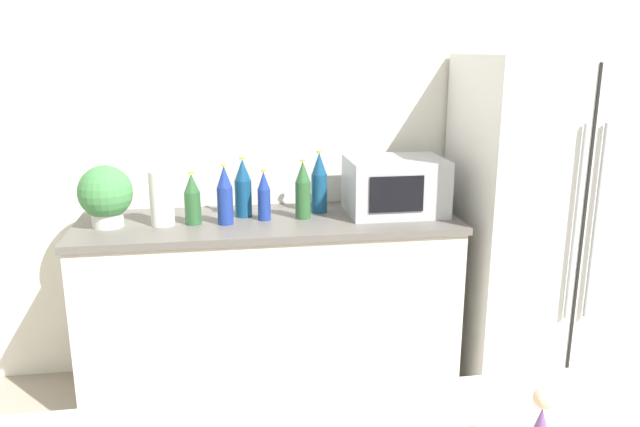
{
  "coord_description": "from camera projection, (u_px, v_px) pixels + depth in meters",
  "views": [
    {
      "loc": [
        -0.49,
        -0.55,
        1.71
      ],
      "look_at": [
        -0.18,
        1.41,
        1.19
      ],
      "focal_mm": 35.0,
      "sensor_mm": 36.0,
      "label": 1
    }
  ],
  "objects": [
    {
      "name": "back_bottle_3",
      "position": [
        225.0,
        196.0,
        2.93
      ],
      "size": [
        0.07,
        0.07,
        0.29
      ],
      "color": "navy",
      "rests_on": "back_counter"
    },
    {
      "name": "back_bottle_1",
      "position": [
        192.0,
        199.0,
        2.94
      ],
      "size": [
        0.08,
        0.08,
        0.25
      ],
      "color": "#2D6033",
      "rests_on": "back_counter"
    },
    {
      "name": "refrigerator",
      "position": [
        545.0,
        221.0,
        3.24
      ],
      "size": [
        0.88,
        0.7,
        1.69
      ],
      "color": "white",
      "rests_on": "ground_plane"
    },
    {
      "name": "potted_plant",
      "position": [
        106.0,
        195.0,
        2.89
      ],
      "size": [
        0.25,
        0.25,
        0.29
      ],
      "color": "silver",
      "rests_on": "back_counter"
    },
    {
      "name": "back_bottle_5",
      "position": [
        319.0,
        183.0,
        3.15
      ],
      "size": [
        0.08,
        0.08,
        0.31
      ],
      "color": "navy",
      "rests_on": "back_counter"
    },
    {
      "name": "paper_towel_roll",
      "position": [
        162.0,
        198.0,
        2.92
      ],
      "size": [
        0.11,
        0.11,
        0.26
      ],
      "color": "white",
      "rests_on": "back_counter"
    },
    {
      "name": "back_bottle_4",
      "position": [
        303.0,
        190.0,
        3.03
      ],
      "size": [
        0.08,
        0.08,
        0.29
      ],
      "color": "#2D6033",
      "rests_on": "back_counter"
    },
    {
      "name": "back_bottle_2",
      "position": [
        264.0,
        196.0,
        3.01
      ],
      "size": [
        0.06,
        0.06,
        0.25
      ],
      "color": "navy",
      "rests_on": "back_counter"
    },
    {
      "name": "back_counter",
      "position": [
        271.0,
        304.0,
        3.17
      ],
      "size": [
        1.85,
        0.63,
        0.9
      ],
      "color": "silver",
      "rests_on": "ground_plane"
    },
    {
      "name": "back_bottle_0",
      "position": [
        243.0,
        189.0,
        3.07
      ],
      "size": [
        0.08,
        0.08,
        0.3
      ],
      "color": "navy",
      "rests_on": "back_counter"
    },
    {
      "name": "wall_back",
      "position": [
        314.0,
        133.0,
        3.32
      ],
      "size": [
        8.0,
        0.06,
        2.55
      ],
      "color": "silver",
      "rests_on": "ground_plane"
    },
    {
      "name": "microwave",
      "position": [
        395.0,
        186.0,
        3.13
      ],
      "size": [
        0.48,
        0.37,
        0.28
      ],
      "color": "#B2B5BA",
      "rests_on": "back_counter"
    }
  ]
}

